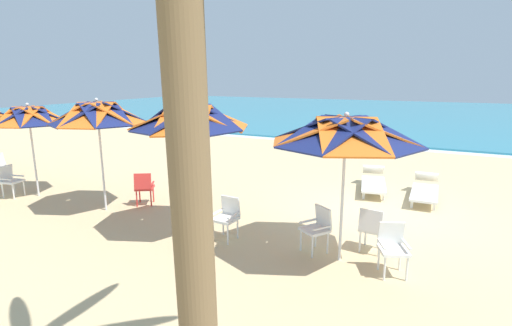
{
  "coord_description": "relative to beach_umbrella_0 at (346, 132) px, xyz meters",
  "views": [
    {
      "loc": [
        1.31,
        -8.97,
        3.21
      ],
      "look_at": [
        -3.08,
        -0.17,
        1.0
      ],
      "focal_mm": 26.9,
      "sensor_mm": 36.0,
      "label": 1
    }
  ],
  "objects": [
    {
      "name": "plastic_chair_2",
      "position": [
        0.44,
        0.59,
        -1.82
      ],
      "size": [
        0.48,
        0.51,
        0.87
      ],
      "color": "white",
      "rests_on": "ground"
    },
    {
      "name": "plastic_chair_5",
      "position": [
        -9.0,
        -0.31,
        -1.82
      ],
      "size": [
        0.54,
        0.52,
        0.87
      ],
      "color": "white",
      "rests_on": "ground"
    },
    {
      "name": "beach_umbrella_3",
      "position": [
        -8.43,
        0.07,
        -0.13
      ],
      "size": [
        1.97,
        1.97,
        2.55
      ],
      "color": "silver",
      "rests_on": "ground"
    },
    {
      "name": "plastic_chair_4",
      "position": [
        -5.24,
        0.77,
        -1.82
      ],
      "size": [
        0.61,
        0.62,
        0.87
      ],
      "color": "red",
      "rests_on": "ground"
    },
    {
      "name": "plastic_chair_1",
      "position": [
        0.89,
        -0.08,
        -1.82
      ],
      "size": [
        0.58,
        0.6,
        0.87
      ],
      "color": "white",
      "rests_on": "ground"
    },
    {
      "name": "plastic_chair_3",
      "position": [
        -2.28,
        -0.08,
        -1.82
      ],
      "size": [
        0.47,
        0.49,
        0.87
      ],
      "color": "white",
      "rests_on": "ground"
    },
    {
      "name": "sea",
      "position": [
        0.17,
        30.44,
        -2.27
      ],
      "size": [
        80.0,
        36.0,
        0.1
      ],
      "primitive_type": "cube",
      "color": "teal",
      "rests_on": "ground"
    },
    {
      "name": "beach_umbrella_1",
      "position": [
        -3.04,
        -0.17,
        0.09
      ],
      "size": [
        2.38,
        2.38,
        2.75
      ],
      "color": "silver",
      "rests_on": "ground"
    },
    {
      "name": "palm_tree_2",
      "position": [
        -0.11,
        -4.12,
        0.68
      ],
      "size": [
        3.07,
        3.31,
        4.69
      ],
      "color": "brown",
      "rests_on": "ground"
    },
    {
      "name": "beach_umbrella_0",
      "position": [
        0.0,
        0.0,
        0.0
      ],
      "size": [
        2.58,
        2.58,
        2.65
      ],
      "color": "silver",
      "rests_on": "ground"
    },
    {
      "name": "sun_lounger_1",
      "position": [
        -0.23,
        4.67,
        -2.04
      ],
      "size": [
        1.02,
        2.22,
        0.62
      ],
      "color": "white",
      "rests_on": "ground"
    },
    {
      "name": "beach_umbrella_2",
      "position": [
        -5.83,
        0.05,
        0.04
      ],
      "size": [
        2.2,
        2.2,
        2.74
      ],
      "color": "silver",
      "rests_on": "ground"
    },
    {
      "name": "ground_plane",
      "position": [
        0.17,
        2.64,
        -2.32
      ],
      "size": [
        80.0,
        80.0,
        0.0
      ],
      "primitive_type": "plane",
      "color": "#D3B784"
    },
    {
      "name": "sun_lounger_0",
      "position": [
        1.14,
        4.45,
        -2.04
      ],
      "size": [
        0.68,
        2.16,
        0.62
      ],
      "color": "white",
      "rests_on": "ground"
    },
    {
      "name": "plastic_chair_0",
      "position": [
        -0.48,
        0.17,
        -1.82
      ],
      "size": [
        0.62,
        0.63,
        0.87
      ],
      "color": "white",
      "rests_on": "ground"
    },
    {
      "name": "surf_foam",
      "position": [
        0.17,
        12.14,
        -2.32
      ],
      "size": [
        80.0,
        0.7,
        0.01
      ],
      "primitive_type": "cube",
      "color": "white",
      "rests_on": "ground"
    }
  ]
}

